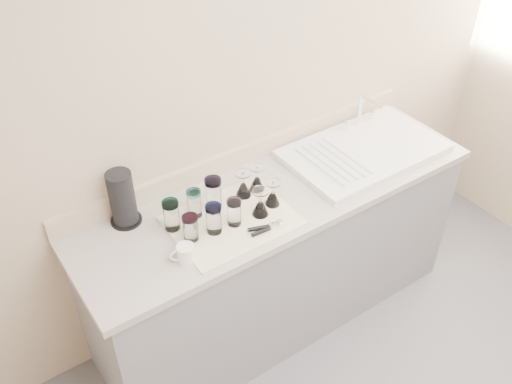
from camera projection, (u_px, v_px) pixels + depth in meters
counter_unit at (277, 256)px, 3.03m from camera, size 2.06×0.62×0.90m
sink_unit at (363, 150)px, 2.98m from camera, size 0.82×0.50×0.22m
dish_towel at (231, 221)px, 2.57m from camera, size 0.55×0.42×0.01m
tumbler_teal at (171, 215)px, 2.48m from camera, size 0.07×0.07×0.15m
tumbler_cyan at (194, 203)px, 2.55m from camera, size 0.07×0.07×0.14m
tumbler_purple at (214, 193)px, 2.59m from camera, size 0.08×0.08×0.16m
tumbler_magenta at (189, 227)px, 2.44m from camera, size 0.06×0.06×0.12m
tumbler_blue at (214, 218)px, 2.47m from camera, size 0.07×0.07×0.14m
tumbler_lavender at (234, 212)px, 2.51m from camera, size 0.07×0.07×0.13m
tumbler_extra at (191, 227)px, 2.43m from camera, size 0.06×0.06×0.13m
goblet_back_left at (243, 188)px, 2.68m from camera, size 0.07×0.07×0.13m
goblet_back_right at (257, 182)px, 2.71m from camera, size 0.08×0.08×0.13m
goblet_front_left at (260, 206)px, 2.57m from camera, size 0.08×0.08×0.14m
goblet_front_right at (272, 197)px, 2.63m from camera, size 0.07×0.07×0.13m
can_opener at (266, 228)px, 2.51m from camera, size 0.16×0.07×0.02m
white_mug at (185, 253)px, 2.36m from camera, size 0.11×0.09×0.08m
paper_towel_roll at (122, 199)px, 2.49m from camera, size 0.14×0.14×0.27m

